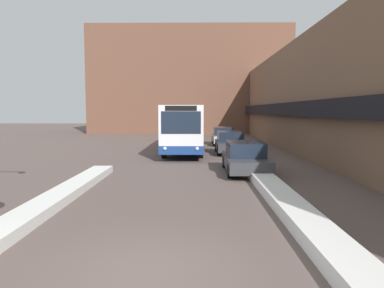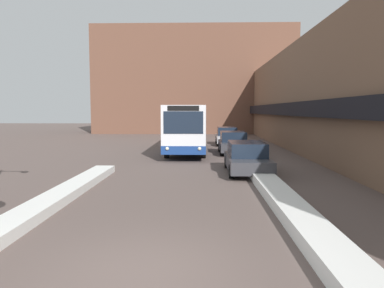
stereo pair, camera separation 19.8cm
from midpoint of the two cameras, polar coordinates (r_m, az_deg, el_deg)
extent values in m
plane|color=brown|center=(7.26, -7.54, -18.88)|extent=(160.00, 160.00, 0.00)
cube|color=brown|center=(31.88, 17.24, 6.56)|extent=(5.00, 60.00, 7.77)
cube|color=black|center=(31.20, 12.33, 5.18)|extent=(0.50, 60.00, 0.90)
cube|color=brown|center=(51.05, -0.42, 9.49)|extent=(26.00, 8.00, 13.70)
cube|color=silver|center=(10.31, -26.25, -11.15)|extent=(0.90, 17.94, 0.30)
cube|color=silver|center=(9.33, 17.37, -12.34)|extent=(0.90, 20.42, 0.37)
cube|color=silver|center=(26.78, -1.39, 2.78)|extent=(2.54, 11.59, 2.80)
cube|color=navy|center=(26.85, -1.38, 0.32)|extent=(2.56, 11.61, 0.49)
cube|color=#192333|center=(26.77, -1.39, 3.62)|extent=(2.56, 10.66, 0.77)
cube|color=#192333|center=(20.97, -1.96, 3.29)|extent=(2.23, 0.03, 1.26)
cube|color=black|center=(20.96, -1.97, 5.47)|extent=(1.78, 0.03, 0.28)
sphere|color=#F2EAC6|center=(21.12, -4.43, -0.71)|extent=(0.20, 0.20, 0.20)
sphere|color=#F2EAC6|center=(21.03, 0.53, -0.72)|extent=(0.20, 0.20, 0.20)
cylinder|color=black|center=(23.37, -4.51, -0.81)|extent=(0.28, 1.09, 1.09)
cylinder|color=black|center=(23.27, 1.13, -0.82)|extent=(0.28, 1.09, 1.09)
cylinder|color=black|center=(30.50, -3.29, 0.58)|extent=(0.28, 1.09, 1.09)
cylinder|color=black|center=(30.43, 1.02, 0.58)|extent=(0.28, 1.09, 1.09)
cube|color=#38383D|center=(17.95, 7.79, -2.69)|extent=(1.88, 4.77, 0.56)
cube|color=#192333|center=(17.99, 7.77, -0.72)|extent=(1.65, 2.63, 0.66)
cylinder|color=black|center=(16.67, 11.35, -4.10)|extent=(0.20, 0.62, 0.62)
cylinder|color=black|center=(16.44, 5.44, -4.15)|extent=(0.20, 0.62, 0.62)
cylinder|color=black|center=(19.55, 9.75, -2.72)|extent=(0.20, 0.62, 0.62)
cylinder|color=black|center=(19.35, 4.72, -2.74)|extent=(0.20, 0.62, 0.62)
cube|color=#38383D|center=(25.81, 5.62, -0.24)|extent=(1.89, 4.28, 0.57)
cube|color=#192333|center=(25.87, 5.61, 1.16)|extent=(1.67, 2.35, 0.68)
cylinder|color=black|center=(24.61, 7.89, -1.04)|extent=(0.20, 0.67, 0.67)
cylinder|color=black|center=(24.46, 3.86, -1.04)|extent=(0.20, 0.67, 0.67)
cylinder|color=black|center=(27.23, 7.19, -0.44)|extent=(0.20, 0.67, 0.67)
cylinder|color=black|center=(27.09, 3.55, -0.44)|extent=(0.20, 0.67, 0.67)
cube|color=#B7B7BC|center=(32.44, 4.61, 0.86)|extent=(1.82, 4.27, 0.57)
cube|color=#192333|center=(32.51, 4.60, 1.99)|extent=(1.60, 2.35, 0.69)
cylinder|color=black|center=(31.21, 6.29, 0.28)|extent=(0.20, 0.67, 0.67)
cylinder|color=black|center=(31.10, 3.24, 0.28)|extent=(0.20, 0.67, 0.67)
cylinder|color=black|center=(33.84, 5.86, 0.66)|extent=(0.20, 0.67, 0.67)
cylinder|color=black|center=(33.73, 3.04, 0.66)|extent=(0.20, 0.67, 0.67)
camera|label=1|loc=(0.10, -90.45, -0.04)|focal=35.00mm
camera|label=2|loc=(0.10, 89.55, 0.04)|focal=35.00mm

